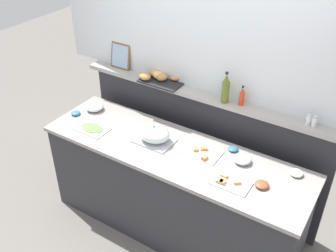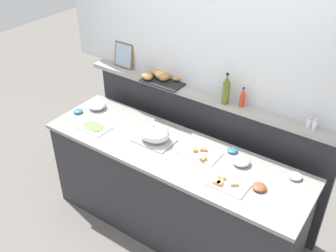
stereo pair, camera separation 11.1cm
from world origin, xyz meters
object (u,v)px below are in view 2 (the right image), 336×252
at_px(sandwich_platter_side, 226,184).
at_px(cold_cuts_platter, 93,127).
at_px(condiment_bowl_teal, 78,111).
at_px(olive_oil_bottle, 226,90).
at_px(serving_cloche, 154,134).
at_px(bread_basket, 161,76).
at_px(salt_shaker, 309,123).
at_px(hot_sauce_bottle, 242,98).
at_px(condiment_bowl_dark, 295,176).
at_px(condiment_bowl_red, 259,187).
at_px(glass_bowl_large, 241,161).
at_px(sandwich_platter_front, 199,152).
at_px(condiment_bowl_cream, 233,150).
at_px(framed_picture, 124,55).
at_px(pepper_shaker, 315,124).
at_px(glass_bowl_medium, 97,106).

bearing_deg(sandwich_platter_side, cold_cuts_platter, 179.96).
xyz_separation_m(condiment_bowl_teal, olive_oil_bottle, (1.34, 0.45, 0.44)).
distance_m(serving_cloche, bread_basket, 0.59).
bearing_deg(salt_shaker, hot_sauce_bottle, 179.93).
relative_size(condiment_bowl_teal, condiment_bowl_dark, 0.85).
bearing_deg(condiment_bowl_red, glass_bowl_large, 141.46).
xyz_separation_m(serving_cloche, condiment_bowl_red, (1.01, -0.05, -0.05)).
bearing_deg(condiment_bowl_teal, sandwich_platter_front, 4.93).
xyz_separation_m(cold_cuts_platter, hot_sauce_bottle, (1.17, 0.58, 0.40)).
bearing_deg(sandwich_platter_side, condiment_bowl_red, 23.36).
xyz_separation_m(condiment_bowl_cream, condiment_bowl_red, (0.37, -0.30, 0.00)).
height_order(salt_shaker, bread_basket, salt_shaker).
bearing_deg(condiment_bowl_cream, hot_sauce_bottle, 103.61).
height_order(serving_cloche, hot_sauce_bottle, hot_sauce_bottle).
bearing_deg(serving_cloche, hot_sauce_bottle, 36.55).
distance_m(serving_cloche, framed_picture, 0.93).
bearing_deg(glass_bowl_large, serving_cloche, -169.57).
bearing_deg(pepper_shaker, cold_cuts_platter, -161.81).
distance_m(glass_bowl_large, glass_bowl_medium, 1.55).
height_order(cold_cuts_platter, condiment_bowl_dark, condiment_bowl_dark).
xyz_separation_m(glass_bowl_large, condiment_bowl_cream, (-0.13, 0.11, -0.01)).
bearing_deg(glass_bowl_large, olive_oil_bottle, 139.71).
relative_size(glass_bowl_medium, pepper_shaker, 1.98).
xyz_separation_m(glass_bowl_medium, framed_picture, (0.08, 0.35, 0.43)).
bearing_deg(serving_cloche, sandwich_platter_side, -10.67).
relative_size(olive_oil_bottle, hot_sauce_bottle, 1.57).
distance_m(sandwich_platter_side, glass_bowl_medium, 1.59).
bearing_deg(sandwich_platter_front, pepper_shaker, 25.17).
distance_m(pepper_shaker, framed_picture, 1.90).
bearing_deg(condiment_bowl_dark, serving_cloche, -169.48).
bearing_deg(cold_cuts_platter, framed_picture, 101.07).
bearing_deg(salt_shaker, framed_picture, 178.81).
height_order(glass_bowl_large, framed_picture, framed_picture).
bearing_deg(bread_basket, olive_oil_bottle, -3.71).
height_order(serving_cloche, condiment_bowl_dark, serving_cloche).
bearing_deg(olive_oil_bottle, cold_cuts_platter, -151.91).
relative_size(olive_oil_bottle, salt_shaker, 3.17).
height_order(condiment_bowl_dark, hot_sauce_bottle, hot_sauce_bottle).
relative_size(pepper_shaker, bread_basket, 0.20).
bearing_deg(glass_bowl_large, salt_shaker, 37.91).
bearing_deg(glass_bowl_medium, hot_sauce_bottle, 12.74).
distance_m(olive_oil_bottle, salt_shaker, 0.70).
relative_size(sandwich_platter_side, pepper_shaker, 3.53).
distance_m(serving_cloche, olive_oil_bottle, 0.72).
bearing_deg(salt_shaker, glass_bowl_medium, -170.86).
height_order(condiment_bowl_teal, olive_oil_bottle, olive_oil_bottle).
bearing_deg(condiment_bowl_cream, glass_bowl_large, -39.29).
bearing_deg(pepper_shaker, glass_bowl_large, -145.09).
xyz_separation_m(glass_bowl_large, hot_sauce_bottle, (-0.18, 0.30, 0.39)).
xyz_separation_m(sandwich_platter_side, glass_bowl_medium, (-1.57, 0.27, 0.02)).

